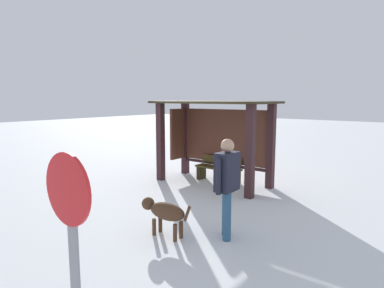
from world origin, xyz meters
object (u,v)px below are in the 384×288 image
object	(u,v)px
bench_left_inside	(219,170)
street_sign	(74,277)
bus_shelter	(214,128)
person_walking	(227,180)
dog	(164,211)

from	to	relation	value
bench_left_inside	street_sign	xyz separation A→B (m)	(3.40, -6.74, 0.97)
bus_shelter	person_walking	distance (m)	3.88
bench_left_inside	dog	world-z (taller)	bench_left_inside
bus_shelter	dog	distance (m)	4.08
bus_shelter	street_sign	world-z (taller)	bus_shelter
person_walking	bus_shelter	bearing A→B (deg)	127.61
person_walking	dog	distance (m)	1.21
bench_left_inside	dog	size ratio (longest dim) A/B	1.33
street_sign	dog	bearing A→B (deg)	124.35
bus_shelter	street_sign	distance (m)	7.52
person_walking	dog	bearing A→B (deg)	-145.93
bench_left_inside	person_walking	distance (m)	3.91
street_sign	person_walking	bearing A→B (deg)	107.89
dog	street_sign	xyz separation A→B (m)	(2.05, -3.00, 0.87)
bench_left_inside	person_walking	size ratio (longest dim) A/B	0.81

